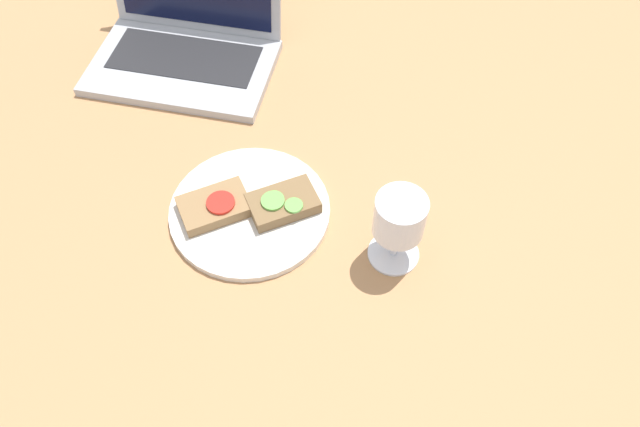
{
  "coord_description": "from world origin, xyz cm",
  "views": [
    {
      "loc": [
        16.02,
        -50.29,
        79.91
      ],
      "look_at": [
        5.27,
        -0.02,
        8.0
      ],
      "focal_mm": 35.0,
      "sensor_mm": 36.0,
      "label": 1
    }
  ],
  "objects_px": {
    "sandwich_with_cucumber": "(283,203)",
    "laptop": "(186,35)",
    "wine_glass": "(399,220)",
    "sandwich_with_tomato": "(215,206)",
    "plate": "(250,211)"
  },
  "relations": [
    {
      "from": "sandwich_with_cucumber",
      "to": "wine_glass",
      "type": "height_order",
      "value": "wine_glass"
    },
    {
      "from": "sandwich_with_tomato",
      "to": "laptop",
      "type": "height_order",
      "value": "laptop"
    },
    {
      "from": "wine_glass",
      "to": "sandwich_with_tomato",
      "type": "bearing_deg",
      "value": 176.92
    },
    {
      "from": "laptop",
      "to": "sandwich_with_cucumber",
      "type": "bearing_deg",
      "value": -50.59
    },
    {
      "from": "plate",
      "to": "sandwich_with_cucumber",
      "type": "height_order",
      "value": "sandwich_with_cucumber"
    },
    {
      "from": "laptop",
      "to": "plate",
      "type": "bearing_deg",
      "value": -57.42
    },
    {
      "from": "wine_glass",
      "to": "plate",
      "type": "bearing_deg",
      "value": 172.89
    },
    {
      "from": "sandwich_with_cucumber",
      "to": "sandwich_with_tomato",
      "type": "xyz_separation_m",
      "value": [
        -0.1,
        -0.03,
        -0.0
      ]
    },
    {
      "from": "plate",
      "to": "laptop",
      "type": "height_order",
      "value": "laptop"
    },
    {
      "from": "sandwich_with_tomato",
      "to": "sandwich_with_cucumber",
      "type": "bearing_deg",
      "value": 14.64
    },
    {
      "from": "sandwich_with_tomato",
      "to": "laptop",
      "type": "xyz_separation_m",
      "value": [
        -0.16,
        0.34,
        0.02
      ]
    },
    {
      "from": "sandwich_with_cucumber",
      "to": "laptop",
      "type": "height_order",
      "value": "laptop"
    },
    {
      "from": "sandwich_with_tomato",
      "to": "laptop",
      "type": "relative_size",
      "value": 0.38
    },
    {
      "from": "plate",
      "to": "sandwich_with_tomato",
      "type": "distance_m",
      "value": 0.05
    },
    {
      "from": "wine_glass",
      "to": "laptop",
      "type": "relative_size",
      "value": 0.39
    }
  ]
}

